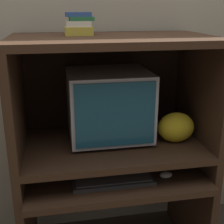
{
  "coord_description": "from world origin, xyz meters",
  "views": [
    {
      "loc": [
        -0.3,
        -1.27,
        1.49
      ],
      "look_at": [
        -0.0,
        0.31,
        0.94
      ],
      "focal_mm": 50.0,
      "sensor_mm": 36.0,
      "label": 1
    }
  ],
  "objects": [
    {
      "name": "wall_back",
      "position": [
        0.0,
        0.67,
        1.3
      ],
      "size": [
        6.0,
        0.06,
        2.6
      ],
      "color": "gray",
      "rests_on": "ground_plane"
    },
    {
      "name": "desk_base",
      "position": [
        0.0,
        0.26,
        0.39
      ],
      "size": [
        1.04,
        0.66,
        0.62
      ],
      "color": "#382316",
      "rests_on": "ground_plane"
    },
    {
      "name": "desk_monitor_shelf",
      "position": [
        0.0,
        0.31,
        0.74
      ],
      "size": [
        1.04,
        0.61,
        0.15
      ],
      "color": "#382316",
      "rests_on": "desk_base"
    },
    {
      "name": "hutch_upper",
      "position": [
        0.0,
        0.34,
        1.16
      ],
      "size": [
        1.04,
        0.61,
        0.58
      ],
      "color": "#382316",
      "rests_on": "desk_monitor_shelf"
    },
    {
      "name": "crt_monitor",
      "position": [
        -0.01,
        0.37,
        0.97
      ],
      "size": [
        0.44,
        0.41,
        0.39
      ],
      "color": "#B2B2B7",
      "rests_on": "desk_monitor_shelf"
    },
    {
      "name": "keyboard",
      "position": [
        -0.03,
        0.13,
        0.63
      ],
      "size": [
        0.42,
        0.16,
        0.03
      ],
      "color": "#2D2D30",
      "rests_on": "desk_base"
    },
    {
      "name": "mouse",
      "position": [
        0.26,
        0.12,
        0.63
      ],
      "size": [
        0.07,
        0.05,
        0.03
      ],
      "color": "#B7B7B7",
      "rests_on": "desk_base"
    },
    {
      "name": "snack_bag",
      "position": [
        0.35,
        0.25,
        0.85
      ],
      "size": [
        0.2,
        0.15,
        0.17
      ],
      "color": "gold",
      "rests_on": "desk_monitor_shelf"
    },
    {
      "name": "book_stack",
      "position": [
        -0.16,
        0.39,
        1.4
      ],
      "size": [
        0.15,
        0.12,
        0.11
      ],
      "color": "gold",
      "rests_on": "hutch_upper"
    }
  ]
}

